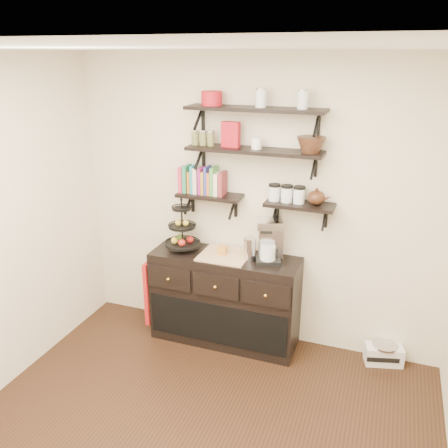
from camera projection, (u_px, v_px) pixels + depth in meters
The scene contains 20 objects.
ceiling at pixel (165, 48), 2.37m from camera, with size 3.50×3.50×0.02m, color white.
back_wall at pixel (257, 205), 4.38m from camera, with size 3.50×0.02×2.70m, color beige.
shelf_top at pixel (255, 109), 3.96m from camera, with size 1.20×0.27×0.23m.
shelf_mid at pixel (254, 151), 4.08m from camera, with size 1.20×0.27×0.23m.
shelf_low_left at pixel (210, 196), 4.38m from camera, with size 0.60×0.25×0.23m.
shelf_low_right at pixel (300, 206), 4.11m from camera, with size 0.60×0.25×0.23m.
cookbooks at pixel (204, 181), 4.35m from camera, with size 0.43×0.15×0.26m.
glass_canisters at pixel (287, 195), 4.12m from camera, with size 0.32×0.10×0.13m.
sideboard at pixel (225, 299), 4.55m from camera, with size 1.40×0.50×0.92m.
fruit_stand at pixel (183, 233), 4.48m from camera, with size 0.33×0.33×0.49m.
candle at pixel (222, 250), 4.39m from camera, with size 0.08×0.08×0.08m, color #BA752B.
coffee_maker at pixel (269, 241), 4.23m from camera, with size 0.28×0.28×0.41m.
thermal_carafe at pixel (250, 249), 4.27m from camera, with size 0.11×0.11×0.22m, color silver.
apron at pixel (152, 290), 4.70m from camera, with size 0.04×0.28×0.65m, color maroon.
radio at pixel (384, 354), 4.31m from camera, with size 0.36×0.27×0.20m.
recipe_box at pixel (231, 135), 4.10m from camera, with size 0.16×0.06×0.22m, color #A3121D.
walnut_bowl at pixel (311, 145), 3.89m from camera, with size 0.24×0.24×0.13m, color black, non-canonical shape.
ramekins at pixel (257, 143), 4.05m from camera, with size 0.09×0.09×0.10m, color white.
teapot at pixel (316, 196), 4.03m from camera, with size 0.20×0.15×0.15m, color #391E11, non-canonical shape.
red_pot at pixel (212, 98), 4.06m from camera, with size 0.18×0.18×0.12m, color #A3121D.
Camera 1 is at (1.15, -2.28, 2.68)m, focal length 38.00 mm.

